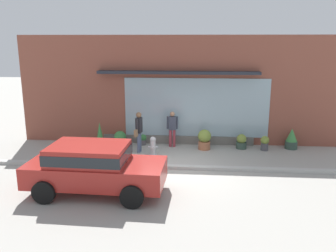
{
  "coord_description": "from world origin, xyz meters",
  "views": [
    {
      "loc": [
        0.82,
        -12.18,
        4.51
      ],
      "look_at": [
        -0.28,
        1.2,
        1.23
      ],
      "focal_mm": 37.89,
      "sensor_mm": 36.0,
      "label": 1
    }
  ],
  "objects": [
    {
      "name": "potted_plant_near_hydrant",
      "position": [
        2.74,
        2.45,
        0.3
      ],
      "size": [
        0.44,
        0.44,
        0.63
      ],
      "color": "#33473D",
      "rests_on": "ground_plane"
    },
    {
      "name": "potted_plant_trailing_edge",
      "position": [
        -3.35,
        2.37,
        0.51
      ],
      "size": [
        0.35,
        0.35,
        1.05
      ],
      "color": "#4C4C51",
      "rests_on": "ground_plane"
    },
    {
      "name": "storefront",
      "position": [
        0.02,
        3.19,
        2.31
      ],
      "size": [
        14.0,
        0.81,
        4.71
      ],
      "color": "brown",
      "rests_on": "ground_plane"
    },
    {
      "name": "fire_hydrant",
      "position": [
        -0.88,
        1.16,
        0.39
      ],
      "size": [
        0.38,
        0.35,
        0.79
      ],
      "color": "#B2B2B7",
      "rests_on": "ground_plane"
    },
    {
      "name": "ground_plane",
      "position": [
        0.0,
        0.0,
        0.0
      ],
      "size": [
        60.0,
        60.0,
        0.0
      ],
      "primitive_type": "plane",
      "color": "#9E9B93"
    },
    {
      "name": "potted_plant_by_entrance",
      "position": [
        1.17,
        2.22,
        0.44
      ],
      "size": [
        0.55,
        0.55,
        0.85
      ],
      "color": "#9E6042",
      "rests_on": "ground_plane"
    },
    {
      "name": "potted_plant_doorstep",
      "position": [
        -2.47,
        2.4,
        0.34
      ],
      "size": [
        0.52,
        0.52,
        0.66
      ],
      "color": "#9E6042",
      "rests_on": "ground_plane"
    },
    {
      "name": "potted_plant_window_left",
      "position": [
        3.68,
        2.28,
        0.33
      ],
      "size": [
        0.35,
        0.35,
        0.62
      ],
      "color": "#4C4C51",
      "rests_on": "ground_plane"
    },
    {
      "name": "pedestrian_with_handbag",
      "position": [
        -1.51,
        1.6,
        0.98
      ],
      "size": [
        0.28,
        0.66,
        1.67
      ],
      "rotation": [
        0.0,
        0.0,
        4.52
      ],
      "color": "#475675",
      "rests_on": "ground_plane"
    },
    {
      "name": "parked_car_red",
      "position": [
        -2.21,
        -2.44,
        0.87
      ],
      "size": [
        4.13,
        2.04,
        1.51
      ],
      "rotation": [
        0.0,
        0.0,
        -0.03
      ],
      "color": "maroon",
      "rests_on": "ground_plane"
    },
    {
      "name": "potted_plant_low_front",
      "position": [
        4.85,
        2.61,
        0.42
      ],
      "size": [
        0.52,
        0.52,
        0.88
      ],
      "color": "#33473D",
      "rests_on": "ground_plane"
    },
    {
      "name": "pedestrian_passerby",
      "position": [
        -0.2,
        2.48,
        0.9
      ],
      "size": [
        0.49,
        0.22,
        1.55
      ],
      "rotation": [
        0.0,
        0.0,
        0.06
      ],
      "color": "#8E333D",
      "rests_on": "ground_plane"
    },
    {
      "name": "potted_plant_window_right",
      "position": [
        -1.5,
        2.63,
        0.26
      ],
      "size": [
        0.29,
        0.29,
        0.48
      ],
      "color": "#4C4C51",
      "rests_on": "ground_plane"
    },
    {
      "name": "curb_strip",
      "position": [
        0.0,
        -0.2,
        0.06
      ],
      "size": [
        14.0,
        0.24,
        0.12
      ],
      "primitive_type": "cube",
      "color": "#B2B2AD",
      "rests_on": "ground_plane"
    }
  ]
}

